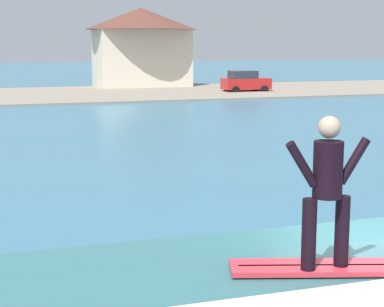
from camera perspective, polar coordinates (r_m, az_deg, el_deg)
surfboard at (r=7.46m, az=11.88°, el=-9.77°), size 2.22×1.08×0.06m
surfer at (r=7.11m, az=11.82°, el=-2.70°), size 1.00×0.32×1.67m
shoreline_bank at (r=52.98m, az=-12.27°, el=5.06°), size 120.00×16.20×0.16m
car_far_shore at (r=55.00m, az=4.71°, el=6.32°), size 3.98×2.07×1.86m
house_gabled_white at (r=61.72m, az=-4.51°, el=9.86°), size 10.41×10.41×7.37m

